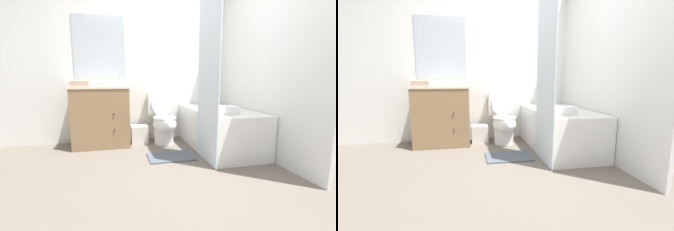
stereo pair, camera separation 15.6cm
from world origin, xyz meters
The scene contains 14 objects.
ground_plane centered at (0.00, 0.00, 0.00)m, with size 14.00×14.00×0.00m, color #6B6056.
wall_back centered at (-0.01, 1.70, 1.25)m, with size 8.00×0.06×2.50m.
wall_right centered at (1.25, 0.84, 1.25)m, with size 0.05×2.67×2.50m.
vanity_cabinet centered at (-0.82, 1.42, 0.46)m, with size 0.82×0.53×0.89m.
sink_faucet centered at (-0.82, 1.60, 0.93)m, with size 0.14×0.12×0.12m.
toilet centered at (0.11, 1.35, 0.37)m, with size 0.42×0.63×0.84m.
bathtub centered at (0.84, 0.93, 0.29)m, with size 0.75×1.49×0.57m.
shower_curtain centered at (0.45, 0.46, 0.98)m, with size 0.02×0.60×1.95m.
wastebasket centered at (-0.26, 1.45, 0.14)m, with size 0.26×0.22×0.27m.
tissue_box centered at (-0.52, 1.46, 0.93)m, with size 0.13×0.11×0.10m.
soap_dispenser centered at (-0.51, 1.45, 0.95)m, with size 0.06×0.06×0.14m.
hand_towel_folded centered at (-1.07, 1.25, 0.93)m, with size 0.24×0.12×0.08m.
bath_towel_folded centered at (0.69, 0.49, 0.62)m, with size 0.30×0.19×0.10m.
bath_mat centered at (0.06, 0.68, 0.01)m, with size 0.59×0.39×0.02m.
Camera 2 is at (-0.47, -2.04, 1.01)m, focal length 24.00 mm.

